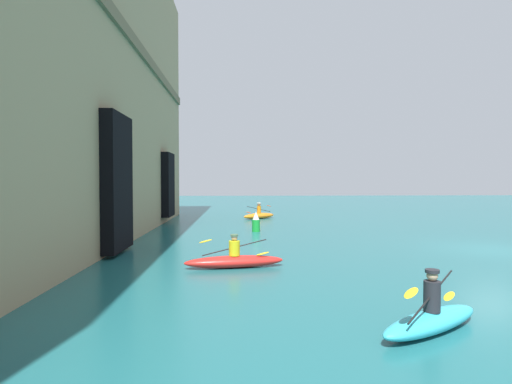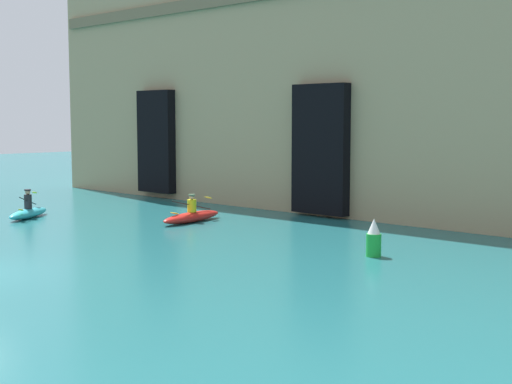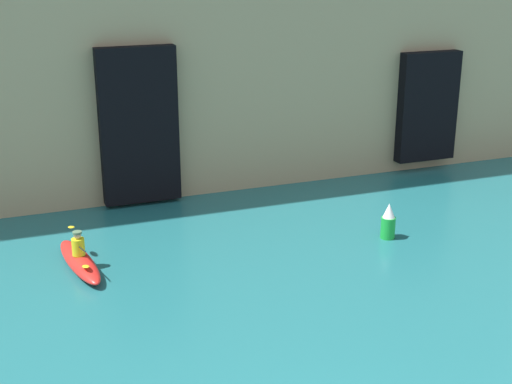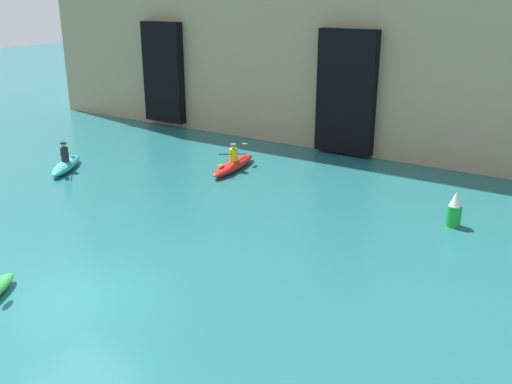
{
  "view_description": "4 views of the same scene",
  "coord_description": "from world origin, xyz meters",
  "px_view_note": "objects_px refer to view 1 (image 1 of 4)",
  "views": [
    {
      "loc": [
        -15.93,
        10.52,
        2.88
      ],
      "look_at": [
        -0.71,
        9.8,
        2.44
      ],
      "focal_mm": 28.0,
      "sensor_mm": 36.0,
      "label": 1
    },
    {
      "loc": [
        17.93,
        -8.13,
        4.04
      ],
      "look_at": [
        1.84,
        9.31,
        1.61
      ],
      "focal_mm": 50.0,
      "sensor_mm": 36.0,
      "label": 2
    },
    {
      "loc": [
        -4.63,
        -8.22,
        8.54
      ],
      "look_at": [
        1.98,
        9.29,
        2.11
      ],
      "focal_mm": 50.0,
      "sensor_mm": 36.0,
      "label": 3
    },
    {
      "loc": [
        10.26,
        -7.74,
        6.94
      ],
      "look_at": [
        0.99,
        6.49,
        0.97
      ],
      "focal_mm": 40.0,
      "sensor_mm": 36.0,
      "label": 4
    }
  ],
  "objects_px": {
    "kayak_cyan": "(432,318)",
    "kayak_red": "(234,260)",
    "kayak_orange": "(259,215)",
    "marker_buoy": "(256,222)"
  },
  "relations": [
    {
      "from": "kayak_cyan",
      "to": "kayak_red",
      "type": "relative_size",
      "value": 0.81
    },
    {
      "from": "kayak_orange",
      "to": "marker_buoy",
      "type": "xyz_separation_m",
      "value": [
        -7.58,
        0.58,
        0.27
      ]
    },
    {
      "from": "kayak_orange",
      "to": "marker_buoy",
      "type": "bearing_deg",
      "value": 47.51
    },
    {
      "from": "kayak_red",
      "to": "kayak_orange",
      "type": "bearing_deg",
      "value": 75.92
    },
    {
      "from": "kayak_red",
      "to": "kayak_orange",
      "type": "distance_m",
      "value": 16.9
    },
    {
      "from": "kayak_red",
      "to": "kayak_orange",
      "type": "relative_size",
      "value": 1.21
    },
    {
      "from": "kayak_cyan",
      "to": "kayak_orange",
      "type": "distance_m",
      "value": 22.67
    },
    {
      "from": "kayak_cyan",
      "to": "marker_buoy",
      "type": "xyz_separation_m",
      "value": [
        15.0,
        2.65,
        0.27
      ]
    },
    {
      "from": "kayak_red",
      "to": "marker_buoy",
      "type": "distance_m",
      "value": 9.3
    },
    {
      "from": "kayak_orange",
      "to": "marker_buoy",
      "type": "relative_size",
      "value": 2.43
    }
  ]
}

